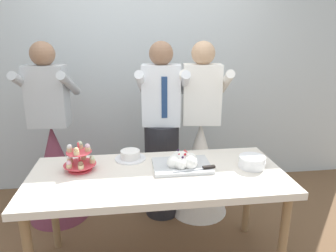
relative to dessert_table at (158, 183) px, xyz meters
The scene contains 9 objects.
rear_wall 1.65m from the dessert_table, 90.00° to the left, with size 5.20×0.10×2.90m, color silver.
dessert_table is the anchor object (origin of this frame).
cupcake_stand 0.59m from the dessert_table, 167.09° to the left, with size 0.23×0.23×0.21m.
main_cake_tray 0.23m from the dessert_table, 21.31° to the left, with size 0.44×0.31×0.13m.
plate_stack 0.71m from the dessert_table, ahead, with size 0.19×0.20×0.09m.
round_cake 0.35m from the dessert_table, 123.86° to the left, with size 0.24×0.24×0.07m.
person_groom 0.72m from the dessert_table, 81.40° to the left, with size 0.52×0.54×1.66m.
person_bride 0.86m from the dessert_table, 56.14° to the left, with size 0.56×0.56×1.66m.
person_guest 1.20m from the dessert_table, 138.13° to the left, with size 0.56×0.56×1.66m.
Camera 1 is at (-0.18, -1.97, 1.73)m, focal length 32.88 mm.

